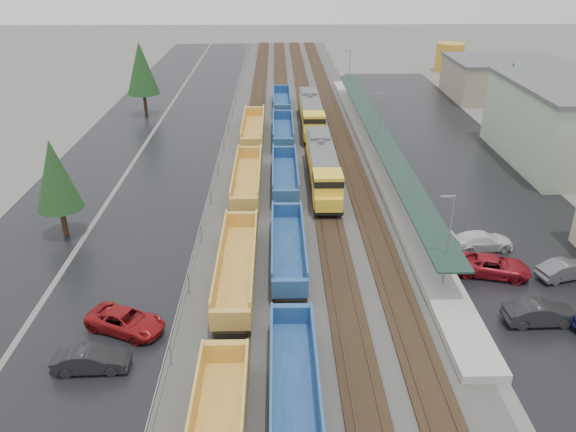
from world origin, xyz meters
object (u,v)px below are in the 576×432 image
locomotive_trail (311,114)px  parked_car_east_a (540,313)px  parked_car_west_b (91,360)px  parked_car_west_c (126,321)px  locomotive_lead (322,167)px  well_string_blue (286,207)px  parked_car_east_e (565,270)px  parked_car_east_b (493,266)px  parked_car_east_c (482,241)px  storage_tank (449,57)px  well_string_yellow (237,267)px

locomotive_trail → parked_car_east_a: size_ratio=3.76×
parked_car_west_b → parked_car_east_a: 29.83m
locomotive_trail → parked_car_west_c: 48.46m
locomotive_lead → well_string_blue: locomotive_lead is taller
locomotive_lead → parked_car_east_e: (17.66, -19.02, -1.52)m
locomotive_trail → parked_car_west_b: (-16.35, -49.91, -1.51)m
parked_car_west_b → parked_car_west_c: size_ratio=0.85×
parked_car_east_b → parked_car_east_e: 5.51m
locomotive_trail → parked_car_east_c: size_ratio=3.46×
storage_tank → parked_car_east_b: 82.19m
well_string_blue → parked_car_east_e: (21.66, -11.18, -0.43)m
locomotive_lead → parked_car_east_b: bearing=-56.5°
well_string_blue → parked_car_east_c: (16.66, -6.41, -0.40)m
locomotive_trail → well_string_blue: 29.13m
well_string_yellow → parked_car_east_c: well_string_yellow is taller
locomotive_trail → well_string_yellow: locomotive_trail is taller
well_string_blue → parked_car_east_e: 24.38m
well_string_yellow → parked_car_east_b: bearing=1.0°
locomotive_lead → well_string_blue: size_ratio=0.20×
parked_car_east_a → parked_car_east_c: (-0.53, 10.56, -0.04)m
storage_tank → parked_car_west_c: bearing=-118.1°
storage_tank → parked_car_west_c: size_ratio=1.04×
parked_car_west_b → parked_car_east_e: bearing=-76.1°
well_string_yellow → parked_car_west_b: 13.15m
locomotive_lead → locomotive_trail: size_ratio=1.00×
parked_car_west_b → parked_car_east_b: 30.42m
locomotive_lead → parked_car_east_e: bearing=-47.1°
locomotive_lead → parked_car_east_a: (13.19, -24.80, -1.46)m
parked_car_east_c → well_string_yellow: bearing=95.6°
parked_car_west_c → parked_car_east_e: (32.85, 5.98, -0.00)m
parked_car_east_c → locomotive_lead: bearing=34.9°
parked_car_west_b → parked_car_east_a: bearing=-84.3°
locomotive_trail → storage_tank: 51.06m
locomotive_lead → parked_car_east_a: bearing=-62.0°
locomotive_trail → storage_tank: bearing=52.6°
parked_car_west_c → parked_car_east_b: size_ratio=0.95×
locomotive_lead → parked_car_east_a: locomotive_lead is taller
parked_car_east_e → parked_car_west_b: bearing=89.8°
well_string_blue → storage_tank: 77.75m
parked_car_east_b → parked_car_east_e: (5.47, -0.61, -0.04)m
locomotive_trail → parked_car_west_b: size_ratio=4.04×
parked_car_west_b → parked_car_east_c: size_ratio=0.86×
parked_car_east_b → parked_car_east_c: size_ratio=1.06×
parked_car_west_b → parked_car_east_c: parked_car_east_c is taller
parked_car_west_c → parked_car_east_a: size_ratio=1.10×
locomotive_lead → well_string_blue: (-4.00, -7.83, -1.09)m
parked_car_west_b → parked_car_west_c: parked_car_west_b is taller
storage_tank → parked_car_west_b: (-47.35, -90.49, -2.08)m
well_string_yellow → parked_car_east_e: 25.67m
parked_car_east_a → parked_car_east_e: bearing=-39.6°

